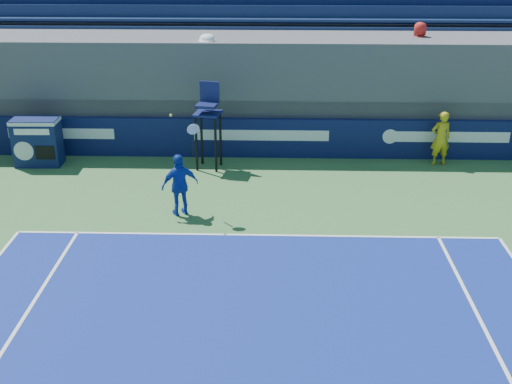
{
  "coord_description": "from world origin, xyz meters",
  "views": [
    {
      "loc": [
        0.37,
        -1.12,
        6.68
      ],
      "look_at": [
        0.0,
        11.5,
        1.25
      ],
      "focal_mm": 45.0,
      "sensor_mm": 36.0,
      "label": 1
    }
  ],
  "objects_px": {
    "ball_person": "(441,138)",
    "umpire_chair": "(208,117)",
    "tennis_player": "(180,185)",
    "match_clock": "(37,141)"
  },
  "relations": [
    {
      "from": "ball_person",
      "to": "umpire_chair",
      "type": "bearing_deg",
      "value": -6.01
    },
    {
      "from": "ball_person",
      "to": "tennis_player",
      "type": "height_order",
      "value": "tennis_player"
    },
    {
      "from": "umpire_chair",
      "to": "tennis_player",
      "type": "xyz_separation_m",
      "value": [
        -0.38,
        -3.21,
        -0.74
      ]
    },
    {
      "from": "ball_person",
      "to": "match_clock",
      "type": "distance_m",
      "value": 11.64
    },
    {
      "from": "match_clock",
      "to": "umpire_chair",
      "type": "height_order",
      "value": "umpire_chair"
    },
    {
      "from": "match_clock",
      "to": "umpire_chair",
      "type": "bearing_deg",
      "value": -0.96
    },
    {
      "from": "ball_person",
      "to": "umpire_chair",
      "type": "distance_m",
      "value": 6.71
    },
    {
      "from": "umpire_chair",
      "to": "match_clock",
      "type": "bearing_deg",
      "value": 179.04
    },
    {
      "from": "umpire_chair",
      "to": "tennis_player",
      "type": "height_order",
      "value": "tennis_player"
    },
    {
      "from": "umpire_chair",
      "to": "tennis_player",
      "type": "distance_m",
      "value": 3.32
    }
  ]
}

